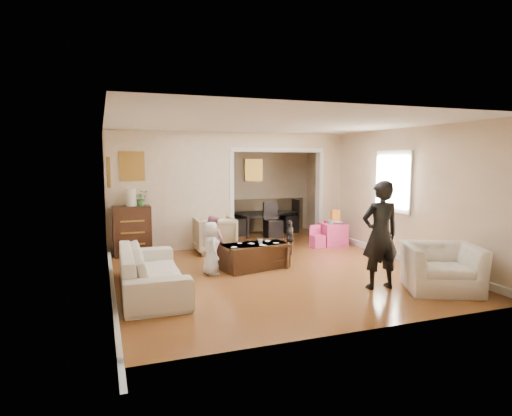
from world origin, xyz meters
name	(u,v)px	position (x,y,z in m)	size (l,w,h in m)	color
floor	(260,263)	(0.00, 0.00, 0.00)	(7.00, 7.00, 0.00)	#965726
partition_left	(172,191)	(-1.38, 1.80, 1.30)	(2.75, 0.18, 2.60)	beige
partition_right	(328,187)	(2.48, 1.80, 1.30)	(0.55, 0.18, 2.60)	beige
partition_header	(277,141)	(1.10, 1.80, 2.42)	(2.22, 0.18, 0.35)	beige
window_pane	(393,181)	(2.73, -0.40, 1.55)	(0.03, 0.95, 1.10)	white
framed_art_partition	(132,166)	(-2.20, 1.70, 1.85)	(0.45, 0.03, 0.55)	brown
framed_art_sofa_wall	(108,172)	(-2.71, -0.60, 1.80)	(0.03, 0.55, 0.40)	brown
framed_art_alcove	(254,170)	(1.10, 3.44, 1.70)	(0.45, 0.03, 0.55)	brown
sofa	(152,270)	(-2.16, -1.14, 0.33)	(2.27, 0.89, 0.66)	beige
armchair_back	(215,235)	(-0.57, 1.24, 0.38)	(0.82, 0.84, 0.77)	tan
armchair_front	(441,268)	(2.00, -2.56, 0.35)	(1.08, 0.95, 0.70)	beige
dresser	(132,231)	(-2.25, 1.49, 0.52)	(0.76, 0.42, 1.04)	#351B10
table_lamp	(131,197)	(-2.25, 1.49, 1.22)	(0.22, 0.22, 0.36)	beige
potted_plant	(141,198)	(-2.05, 1.49, 1.20)	(0.28, 0.24, 0.31)	#3B6B2F
coffee_table	(254,256)	(-0.23, -0.33, 0.23)	(1.22, 0.61, 0.46)	#351C10
coffee_cup	(260,242)	(-0.13, -0.38, 0.50)	(0.09, 0.09, 0.09)	white
play_table	(333,234)	(2.20, 1.04, 0.26)	(0.54, 0.54, 0.52)	#E33B86
cereal_box	(336,216)	(2.32, 1.14, 0.67)	(0.20, 0.07, 0.30)	yellow
cyan_cup	(330,222)	(2.10, 0.99, 0.56)	(0.08, 0.08, 0.08)	#25BBB8
toy_block	(326,222)	(2.08, 1.16, 0.54)	(0.08, 0.06, 0.05)	red
play_bowl	(338,223)	(2.25, 0.92, 0.54)	(0.21, 0.21, 0.05)	silver
dining_table	(264,223)	(1.26, 3.06, 0.29)	(1.65, 0.92, 0.58)	black
adult_person	(380,235)	(1.18, -2.15, 0.84)	(0.61, 0.40, 1.68)	black
child_kneel_a	(211,248)	(-1.08, -0.48, 0.46)	(0.45, 0.29, 0.92)	silver
child_kneel_b	(213,241)	(-0.93, -0.03, 0.49)	(0.48, 0.37, 0.98)	pink
child_toddler	(290,238)	(0.82, 0.42, 0.37)	(0.44, 0.18, 0.75)	black
craft_papers	(257,244)	(-0.17, -0.35, 0.46)	(0.96, 0.52, 0.00)	white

